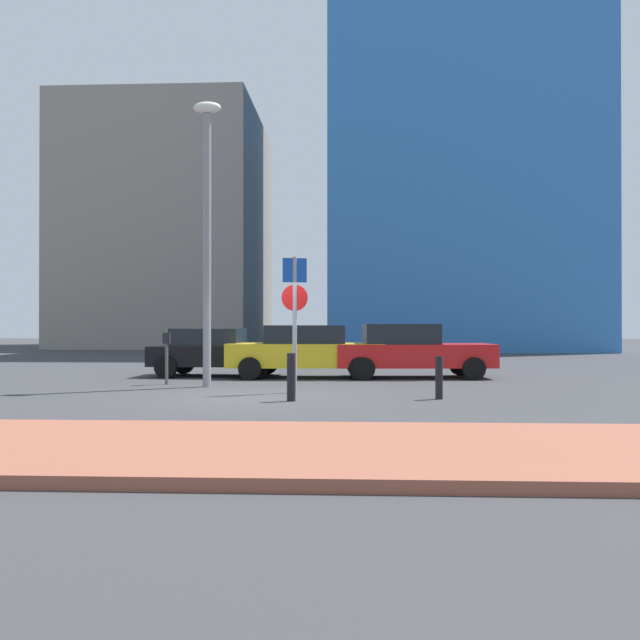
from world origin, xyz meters
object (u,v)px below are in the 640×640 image
(parked_car_red, at_px, (410,350))
(parked_car_yellow, at_px, (305,350))
(parking_sign_post, at_px, (295,307))
(traffic_bollard_near, at_px, (291,377))
(parked_car_black, at_px, (216,351))
(traffic_bollard_mid, at_px, (439,378))
(parking_meter, at_px, (167,351))
(street_lamp, at_px, (207,219))

(parked_car_red, bearing_deg, parked_car_yellow, -177.48)
(parking_sign_post, xyz_separation_m, traffic_bollard_near, (0.08, -1.71, -1.46))
(parking_sign_post, bearing_deg, parked_car_black, 120.12)
(parking_sign_post, distance_m, traffic_bollard_near, 2.25)
(parked_car_black, xyz_separation_m, traffic_bollard_near, (2.86, -6.51, -0.26))
(traffic_bollard_near, distance_m, traffic_bollard_mid, 3.07)
(parked_car_yellow, distance_m, traffic_bollard_mid, 6.40)
(parked_car_yellow, distance_m, traffic_bollard_near, 6.07)
(parked_car_yellow, relative_size, parking_meter, 3.43)
(parked_car_yellow, bearing_deg, parking_meter, -144.47)
(parked_car_yellow, xyz_separation_m, parked_car_red, (3.05, 0.13, 0.00))
(parking_meter, xyz_separation_m, street_lamp, (1.17, -0.58, 3.30))
(parked_car_yellow, height_order, parking_sign_post, parking_sign_post)
(street_lamp, height_order, traffic_bollard_mid, street_lamp)
(parking_meter, relative_size, traffic_bollard_near, 1.37)
(parking_sign_post, relative_size, street_lamp, 0.44)
(parking_meter, distance_m, street_lamp, 3.55)
(parked_car_red, distance_m, street_lamp, 7.02)
(parking_meter, relative_size, traffic_bollard_mid, 1.49)
(traffic_bollard_near, bearing_deg, traffic_bollard_mid, 9.54)
(parked_car_yellow, relative_size, traffic_bollard_near, 4.71)
(parking_sign_post, height_order, traffic_bollard_near, parking_sign_post)
(parking_sign_post, xyz_separation_m, street_lamp, (-2.30, 1.33, 2.22))
(parked_car_red, bearing_deg, street_lamp, -149.24)
(parked_car_yellow, xyz_separation_m, traffic_bollard_near, (0.14, -6.06, -0.31))
(parked_car_black, bearing_deg, parked_car_red, -3.12)
(parked_car_black, height_order, parking_meter, parked_car_black)
(parked_car_yellow, bearing_deg, parked_car_red, 2.52)
(parked_car_red, relative_size, parking_sign_post, 1.50)
(parked_car_black, bearing_deg, parking_sign_post, -59.88)
(parking_sign_post, distance_m, parking_meter, 4.11)
(parked_car_black, relative_size, parking_meter, 2.97)
(parked_car_red, xyz_separation_m, traffic_bollard_near, (-2.91, -6.19, -0.31))
(parked_car_black, bearing_deg, street_lamp, -82.11)
(parking_meter, bearing_deg, parked_car_red, 21.69)
(parking_sign_post, height_order, street_lamp, street_lamp)
(street_lamp, bearing_deg, parking_sign_post, -30.01)
(street_lamp, relative_size, traffic_bollard_near, 7.30)
(parked_car_black, bearing_deg, parking_meter, -103.52)
(parked_car_black, xyz_separation_m, street_lamp, (0.48, -3.46, 3.42))
(parked_car_red, height_order, traffic_bollard_mid, parked_car_red)
(parking_sign_post, bearing_deg, parked_car_red, 56.27)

